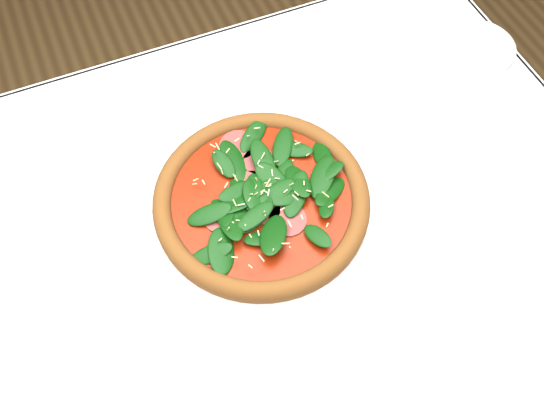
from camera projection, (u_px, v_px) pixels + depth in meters
name	position (u px, v px, depth m)	size (l,w,h in m)	color
ground	(245.00, 381.00, 1.51)	(6.00, 6.00, 0.00)	brown
dining_table	(229.00, 269.00, 0.95)	(1.21, 0.81, 0.75)	white
plate	(262.00, 205.00, 0.89)	(0.36, 0.36, 0.02)	silver
pizza	(261.00, 198.00, 0.87)	(0.40, 0.40, 0.04)	brown
saucer_far	(477.00, 47.00, 1.06)	(0.13, 0.13, 0.01)	silver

